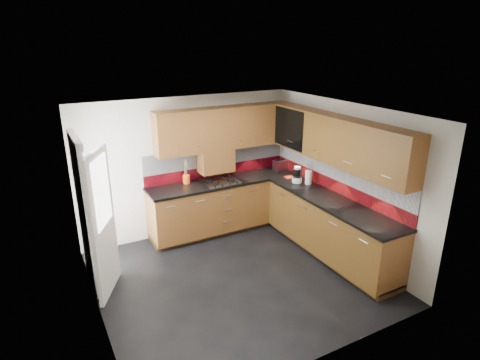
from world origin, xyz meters
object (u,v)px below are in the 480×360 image
utensil_pot (186,178)px  toaster (280,165)px  food_processor (297,175)px  gas_hob (220,181)px

utensil_pot → toaster: (1.84, -0.13, -0.00)m
food_processor → gas_hob: bearing=150.6°
toaster → utensil_pot: bearing=175.8°
toaster → food_processor: 0.74m
food_processor → utensil_pot: bearing=153.1°
gas_hob → toaster: size_ratio=2.21×
gas_hob → toaster: bearing=3.3°
gas_hob → toaster: toaster is taller
utensil_pot → toaster: 1.85m
utensil_pot → gas_hob: bearing=-21.3°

